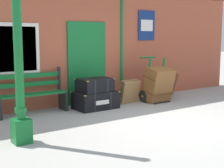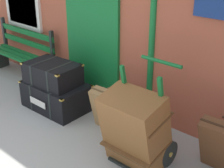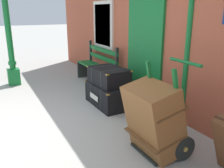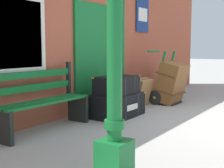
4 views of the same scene
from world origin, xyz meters
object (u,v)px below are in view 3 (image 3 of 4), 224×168
object	(u,v)px
steamer_trunk_base	(110,94)
suitcase_beige	(145,108)
platform_bench	(97,66)
steamer_trunk_middle	(109,76)
large_brown_trunk	(154,119)
lamp_post	(9,40)
porters_trolley	(164,131)

from	to	relation	value
steamer_trunk_base	suitcase_beige	size ratio (longest dim) A/B	1.63
platform_bench	steamer_trunk_middle	xyz separation A→B (m)	(1.43, -0.41, 0.14)
platform_bench	steamer_trunk_middle	bearing A→B (deg)	-15.95
steamer_trunk_base	suitcase_beige	bearing A→B (deg)	3.77
steamer_trunk_base	large_brown_trunk	world-z (taller)	large_brown_trunk
platform_bench	large_brown_trunk	world-z (taller)	platform_bench
steamer_trunk_middle	large_brown_trunk	xyz separation A→B (m)	(1.80, -0.28, -0.10)
large_brown_trunk	suitcase_beige	size ratio (longest dim) A/B	1.53
lamp_post	steamer_trunk_base	bearing A→B (deg)	32.57
platform_bench	porters_trolley	world-z (taller)	porters_trolley
lamp_post	steamer_trunk_base	xyz separation A→B (m)	(2.37, 1.51, -0.92)
steamer_trunk_base	large_brown_trunk	xyz separation A→B (m)	(1.77, -0.29, 0.27)
platform_bench	porters_trolley	xyz separation A→B (m)	(3.24, -0.51, -0.17)
large_brown_trunk	suitcase_beige	world-z (taller)	large_brown_trunk
steamer_trunk_middle	suitcase_beige	size ratio (longest dim) A/B	1.34
steamer_trunk_base	large_brown_trunk	distance (m)	1.82
large_brown_trunk	steamer_trunk_middle	bearing A→B (deg)	171.20
lamp_post	steamer_trunk_base	world-z (taller)	lamp_post
platform_bench	porters_trolley	bearing A→B (deg)	-9.00
lamp_post	platform_bench	distance (m)	2.22
large_brown_trunk	suitcase_beige	distance (m)	0.80
steamer_trunk_base	steamer_trunk_middle	world-z (taller)	steamer_trunk_middle
platform_bench	large_brown_trunk	size ratio (longest dim) A/B	1.67
porters_trolley	suitcase_beige	world-z (taller)	porters_trolley
platform_bench	suitcase_beige	size ratio (longest dim) A/B	2.55
steamer_trunk_middle	large_brown_trunk	bearing A→B (deg)	-8.80
steamer_trunk_middle	suitcase_beige	distance (m)	1.14
platform_bench	suitcase_beige	world-z (taller)	platform_bench
lamp_post	suitcase_beige	world-z (taller)	lamp_post
steamer_trunk_base	porters_trolley	world-z (taller)	porters_trolley
large_brown_trunk	platform_bench	bearing A→B (deg)	167.99
lamp_post	steamer_trunk_base	distance (m)	2.96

